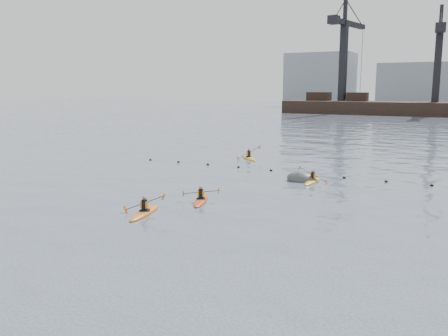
{
  "coord_description": "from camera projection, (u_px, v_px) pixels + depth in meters",
  "views": [
    {
      "loc": [
        9.48,
        -12.38,
        6.72
      ],
      "look_at": [
        -1.31,
        7.69,
        2.8
      ],
      "focal_mm": 38.0,
      "sensor_mm": 36.0,
      "label": 1
    }
  ],
  "objects": [
    {
      "name": "ground",
      "position": [
        152.0,
        284.0,
        16.31
      ],
      "size": [
        400.0,
        400.0,
        0.0
      ],
      "primitive_type": "plane",
      "color": "#3A4554",
      "rests_on": "ground"
    },
    {
      "name": "mooring_buoy",
      "position": [
        303.0,
        181.0,
        34.17
      ],
      "size": [
        2.77,
        1.71,
        1.69
      ],
      "primitive_type": "ellipsoid",
      "rotation": [
        0.0,
        0.21,
        0.11
      ],
      "color": "#383B3D",
      "rests_on": "ground"
    },
    {
      "name": "kayaker_2",
      "position": [
        201.0,
        200.0,
        28.08
      ],
      "size": [
        2.12,
        3.32,
        1.06
      ],
      "rotation": [
        0.0,
        0.0,
        0.37
      ],
      "color": "#C03F12",
      "rests_on": "ground"
    },
    {
      "name": "kayaker_5",
      "position": [
        249.0,
        158.0,
        44.74
      ],
      "size": [
        2.83,
        2.91,
        1.35
      ],
      "rotation": [
        0.0,
        0.0,
        0.76
      ],
      "color": "gold",
      "rests_on": "ground"
    },
    {
      "name": "kayaker_3",
      "position": [
        313.0,
        181.0,
        33.77
      ],
      "size": [
        2.2,
        3.16,
        1.24
      ],
      "rotation": [
        0.0,
        0.0,
        0.0
      ],
      "color": "gold",
      "rests_on": "ground"
    },
    {
      "name": "kayaker_0",
      "position": [
        145.0,
        212.0,
        25.33
      ],
      "size": [
        2.37,
        3.54,
        1.32
      ],
      "rotation": [
        0.0,
        0.0,
        0.23
      ],
      "color": "orange",
      "rests_on": "ground"
    },
    {
      "name": "float_line",
      "position": [
        325.0,
        176.0,
        36.1
      ],
      "size": [
        33.24,
        0.73,
        0.24
      ],
      "color": "black",
      "rests_on": "ground"
    },
    {
      "name": "barge_pier",
      "position": [
        433.0,
        107.0,
        111.58
      ],
      "size": [
        72.0,
        19.3,
        29.5
      ],
      "color": "black",
      "rests_on": "ground"
    }
  ]
}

